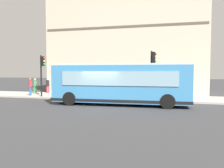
{
  "coord_description": "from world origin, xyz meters",
  "views": [
    {
      "loc": [
        -15.28,
        -4.55,
        2.51
      ],
      "look_at": [
        3.21,
        0.04,
        1.4
      ],
      "focal_mm": 35.17,
      "sensor_mm": 36.0,
      "label": 1
    }
  ],
  "objects_px": {
    "traffic_light_near_corner": "(153,66)",
    "newspaper_vending_box": "(58,89)",
    "pedestrian_near_hydrant": "(35,85)",
    "city_bus_nearside": "(120,84)",
    "fire_hydrant": "(124,92)",
    "traffic_light_down_block": "(42,68)",
    "pedestrian_by_light_pole": "(30,86)",
    "pedestrian_near_building_entrance": "(48,85)",
    "pedestrian_walking_along_curb": "(92,85)"
  },
  "relations": [
    {
      "from": "pedestrian_by_light_pole",
      "to": "pedestrian_walking_along_curb",
      "type": "relative_size",
      "value": 1.04
    },
    {
      "from": "pedestrian_near_building_entrance",
      "to": "pedestrian_by_light_pole",
      "type": "relative_size",
      "value": 0.94
    },
    {
      "from": "city_bus_nearside",
      "to": "pedestrian_walking_along_curb",
      "type": "relative_size",
      "value": 6.2
    },
    {
      "from": "city_bus_nearside",
      "to": "pedestrian_walking_along_curb",
      "type": "height_order",
      "value": "city_bus_nearside"
    },
    {
      "from": "traffic_light_near_corner",
      "to": "newspaper_vending_box",
      "type": "height_order",
      "value": "traffic_light_near_corner"
    },
    {
      "from": "pedestrian_walking_along_curb",
      "to": "newspaper_vending_box",
      "type": "relative_size",
      "value": 1.81
    },
    {
      "from": "fire_hydrant",
      "to": "pedestrian_by_light_pole",
      "type": "distance_m",
      "value": 9.17
    },
    {
      "from": "traffic_light_down_block",
      "to": "pedestrian_by_light_pole",
      "type": "relative_size",
      "value": 2.27
    },
    {
      "from": "city_bus_nearside",
      "to": "fire_hydrant",
      "type": "distance_m",
      "value": 5.28
    },
    {
      "from": "newspaper_vending_box",
      "to": "pedestrian_by_light_pole",
      "type": "bearing_deg",
      "value": 151.88
    },
    {
      "from": "traffic_light_near_corner",
      "to": "traffic_light_down_block",
      "type": "height_order",
      "value": "traffic_light_near_corner"
    },
    {
      "from": "traffic_light_down_block",
      "to": "pedestrian_walking_along_curb",
      "type": "bearing_deg",
      "value": -50.6
    },
    {
      "from": "newspaper_vending_box",
      "to": "city_bus_nearside",
      "type": "bearing_deg",
      "value": -124.08
    },
    {
      "from": "newspaper_vending_box",
      "to": "traffic_light_down_block",
      "type": "bearing_deg",
      "value": -179.45
    },
    {
      "from": "pedestrian_by_light_pole",
      "to": "newspaper_vending_box",
      "type": "xyz_separation_m",
      "value": [
        2.77,
        -1.48,
        -0.52
      ]
    },
    {
      "from": "traffic_light_near_corner",
      "to": "pedestrian_near_hydrant",
      "type": "xyz_separation_m",
      "value": [
        2.21,
        12.38,
        -1.89
      ]
    },
    {
      "from": "city_bus_nearside",
      "to": "pedestrian_by_light_pole",
      "type": "bearing_deg",
      "value": 74.43
    },
    {
      "from": "traffic_light_near_corner",
      "to": "pedestrian_by_light_pole",
      "type": "relative_size",
      "value": 2.38
    },
    {
      "from": "traffic_light_near_corner",
      "to": "fire_hydrant",
      "type": "distance_m",
      "value": 4.83
    },
    {
      "from": "traffic_light_down_block",
      "to": "city_bus_nearside",
      "type": "bearing_deg",
      "value": -106.36
    },
    {
      "from": "pedestrian_by_light_pole",
      "to": "traffic_light_near_corner",
      "type": "bearing_deg",
      "value": -92.25
    },
    {
      "from": "pedestrian_near_building_entrance",
      "to": "traffic_light_near_corner",
      "type": "bearing_deg",
      "value": -105.47
    },
    {
      "from": "pedestrian_near_hydrant",
      "to": "city_bus_nearside",
      "type": "bearing_deg",
      "value": -113.47
    },
    {
      "from": "fire_hydrant",
      "to": "newspaper_vending_box",
      "type": "bearing_deg",
      "value": 87.79
    },
    {
      "from": "fire_hydrant",
      "to": "pedestrian_near_building_entrance",
      "type": "xyz_separation_m",
      "value": [
        0.22,
        8.5,
        0.55
      ]
    },
    {
      "from": "traffic_light_down_block",
      "to": "pedestrian_near_hydrant",
      "type": "xyz_separation_m",
      "value": [
        2.05,
        2.15,
        -1.77
      ]
    },
    {
      "from": "traffic_light_down_block",
      "to": "newspaper_vending_box",
      "type": "relative_size",
      "value": 4.28
    },
    {
      "from": "city_bus_nearside",
      "to": "traffic_light_down_block",
      "type": "height_order",
      "value": "traffic_light_down_block"
    },
    {
      "from": "pedestrian_near_building_entrance",
      "to": "city_bus_nearside",
      "type": "bearing_deg",
      "value": -120.21
    },
    {
      "from": "pedestrian_near_building_entrance",
      "to": "pedestrian_walking_along_curb",
      "type": "distance_m",
      "value": 5.05
    },
    {
      "from": "traffic_light_near_corner",
      "to": "pedestrian_near_hydrant",
      "type": "relative_size",
      "value": 2.51
    },
    {
      "from": "fire_hydrant",
      "to": "pedestrian_by_light_pole",
      "type": "height_order",
      "value": "pedestrian_by_light_pole"
    },
    {
      "from": "pedestrian_near_hydrant",
      "to": "newspaper_vending_box",
      "type": "bearing_deg",
      "value": -64.36
    },
    {
      "from": "traffic_light_near_corner",
      "to": "newspaper_vending_box",
      "type": "relative_size",
      "value": 4.48
    },
    {
      "from": "city_bus_nearside",
      "to": "fire_hydrant",
      "type": "xyz_separation_m",
      "value": [
        5.13,
        0.68,
        -1.04
      ]
    },
    {
      "from": "city_bus_nearside",
      "to": "traffic_light_down_block",
      "type": "relative_size",
      "value": 2.63
    },
    {
      "from": "traffic_light_near_corner",
      "to": "newspaper_vending_box",
      "type": "xyz_separation_m",
      "value": [
        3.23,
        10.26,
        -2.35
      ]
    },
    {
      "from": "fire_hydrant",
      "to": "traffic_light_down_block",
      "type": "bearing_deg",
      "value": 110.93
    },
    {
      "from": "pedestrian_by_light_pole",
      "to": "pedestrian_near_building_entrance",
      "type": "bearing_deg",
      "value": -6.31
    },
    {
      "from": "fire_hydrant",
      "to": "pedestrian_near_hydrant",
      "type": "distance_m",
      "value": 9.48
    },
    {
      "from": "pedestrian_near_hydrant",
      "to": "newspaper_vending_box",
      "type": "xyz_separation_m",
      "value": [
        1.02,
        -2.12,
        -0.46
      ]
    },
    {
      "from": "city_bus_nearside",
      "to": "newspaper_vending_box",
      "type": "relative_size",
      "value": 11.23
    },
    {
      "from": "pedestrian_by_light_pole",
      "to": "newspaper_vending_box",
      "type": "distance_m",
      "value": 3.18
    },
    {
      "from": "traffic_light_down_block",
      "to": "pedestrian_walking_along_curb",
      "type": "distance_m",
      "value": 5.26
    },
    {
      "from": "traffic_light_down_block",
      "to": "newspaper_vending_box",
      "type": "xyz_separation_m",
      "value": [
        3.07,
        0.03,
        -2.23
      ]
    },
    {
      "from": "traffic_light_near_corner",
      "to": "pedestrian_near_hydrant",
      "type": "distance_m",
      "value": 12.71
    },
    {
      "from": "traffic_light_near_corner",
      "to": "pedestrian_walking_along_curb",
      "type": "distance_m",
      "value": 7.44
    },
    {
      "from": "traffic_light_down_block",
      "to": "pedestrian_by_light_pole",
      "type": "height_order",
      "value": "traffic_light_down_block"
    },
    {
      "from": "pedestrian_near_hydrant",
      "to": "pedestrian_walking_along_curb",
      "type": "distance_m",
      "value": 6.09
    },
    {
      "from": "city_bus_nearside",
      "to": "pedestrian_near_hydrant",
      "type": "bearing_deg",
      "value": 66.53
    }
  ]
}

